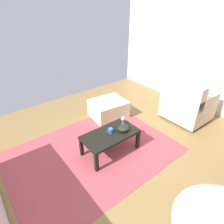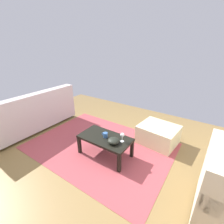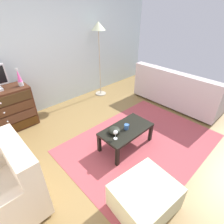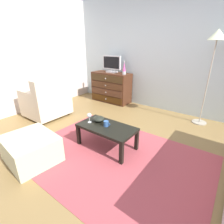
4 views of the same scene
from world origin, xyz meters
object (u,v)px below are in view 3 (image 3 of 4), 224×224
Objects in this scene: ottoman at (145,197)px; standing_lamp at (99,34)px; dresser at (2,112)px; coffee_table at (126,131)px; mug at (126,127)px; lava_lamp at (19,78)px; armchair at (3,191)px; wine_glass at (116,133)px; bowl_decorative at (114,130)px; couch_large at (177,91)px.

ottoman is 3.45m from standing_lamp.
coffee_table is (1.34, -1.89, -0.09)m from dresser.
mug is 0.06× the size of standing_lamp.
dresser is 1.56× the size of ottoman.
coffee_table is 7.81× the size of mug.
lava_lamp is at bearing 115.80° from coffee_table.
mug is 1.82m from armchair.
wine_glass is 0.18× the size of armchair.
bowl_decorative is (-0.21, 0.07, -0.00)m from mug.
lava_lamp reaches higher than dresser.
mug is at bearing 54.33° from ottoman.
couch_large is at bearing 22.11° from ottoman.
armchair is (-1.81, 0.18, 0.05)m from coffee_table.
lava_lamp is at bearing 179.85° from standing_lamp.
dresser is at bearing 125.20° from mug.
standing_lamp is at bearing -1.19° from dresser.
couch_large is at bearing 5.78° from wine_glass.
dresser is 2.87m from ottoman.
standing_lamp is (-0.98, 1.67, 1.18)m from couch_large.
wine_glass is (1.04, -1.95, 0.07)m from dresser.
coffee_table is 1.82m from armchair.
coffee_table is 1.27× the size of ottoman.
coffee_table is 5.67× the size of wine_glass.
lava_lamp is 0.16× the size of couch_large.
bowl_decorative is at bearing -58.38° from dresser.
mug is 0.61× the size of bowl_decorative.
bowl_decorative is 0.21× the size of armchair.
lava_lamp reaches higher than mug.
standing_lamp is at bearing 59.01° from ottoman.
armchair is 3.47m from standing_lamp.
dresser is 1.23× the size of armchair.
mug and bowl_decorative have the same top height.
ottoman is (0.70, -2.78, -0.22)m from dresser.
couch_large is (2.28, 0.23, -0.14)m from wine_glass.
armchair is (-0.47, -1.71, -0.04)m from dresser.
lava_lamp is at bearing 61.20° from armchair.
couch_large is at bearing 5.09° from coffee_table.
mug is at bearing -174.80° from couch_large.
wine_glass is at bearing -124.58° from standing_lamp.
mug is 0.16× the size of ottoman.
standing_lamp is at bearing 61.44° from coffee_table.
wine_glass is 1.53m from armchair.
mug is 2.38m from standing_lamp.
mug is at bearing -17.32° from bowl_decorative.
standing_lamp reaches higher than ottoman.
standing_lamp reaches higher than lava_lamp.
lava_lamp is 2.85m from ottoman.
coffee_table is at bearing -64.20° from lava_lamp.
bowl_decorative is at bearing -69.16° from lava_lamp.
lava_lamp reaches higher than armchair.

